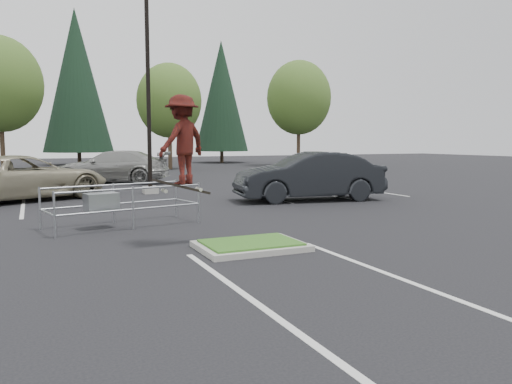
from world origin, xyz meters
name	(u,v)px	position (x,y,z in m)	size (l,w,h in m)	color
ground	(251,249)	(0.00, 0.00, 0.00)	(120.00, 120.00, 0.00)	black
grass_median	(251,245)	(0.00, 0.00, 0.08)	(2.20, 1.60, 0.16)	#9E9D93
stall_lines	(133,214)	(-1.35, 6.02, 0.00)	(22.62, 17.60, 0.01)	silver
light_pole	(148,87)	(0.50, 12.00, 4.56)	(0.70, 0.60, 10.12)	#9E9D93
decid_c	(169,103)	(5.99, 29.83, 5.25)	(5.12, 5.12, 8.38)	#38281C
decid_d	(299,100)	(17.99, 30.33, 5.91)	(5.76, 5.76, 9.43)	#38281C
conif_b	(77,81)	(0.00, 40.50, 7.85)	(6.38, 6.38, 14.50)	#38281C
conif_c	(221,96)	(14.00, 39.50, 6.85)	(5.50, 5.50, 12.50)	#38281C
cart_corral	(107,201)	(-2.41, 3.90, 0.70)	(4.12, 2.21, 1.11)	gray
skateboarder	(181,141)	(-1.20, 1.00, 2.29)	(1.44, 1.25, 2.17)	black
car_l_tan	(23,178)	(-4.50, 11.50, 0.87)	(2.87, 6.23, 1.73)	gray
car_r_charc	(309,176)	(5.50, 7.00, 0.93)	(1.96, 5.62, 1.85)	black
car_far_silver	(114,167)	(-0.13, 18.00, 0.88)	(2.46, 6.05, 1.76)	#999994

